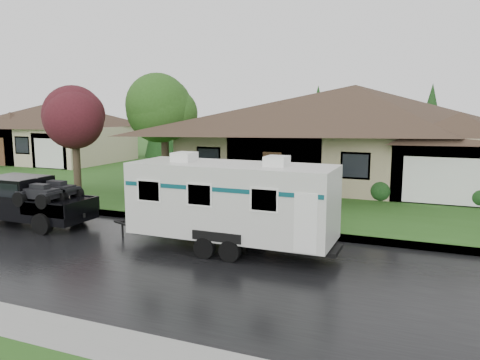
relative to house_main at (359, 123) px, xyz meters
The scene contains 11 objects.
ground 14.48m from the house_main, 99.41° to the right, with size 140.00×140.00×0.00m, color #29551A.
road 16.40m from the house_main, 98.24° to the right, with size 140.00×8.00×0.01m, color black.
curb 12.32m from the house_main, 101.19° to the right, with size 140.00×0.50×0.15m, color gray.
lawn 4.36m from the house_main, 153.11° to the left, with size 140.00×26.00×0.15m, color #29551A.
house_main is the anchor object (origin of this frame).
house_far 24.17m from the house_main, behind, with size 10.80×8.64×5.80m.
tree_left_green 10.92m from the house_main, 149.95° to the right, with size 3.59×3.59×5.94m.
tree_red 15.47m from the house_main, 148.32° to the right, with size 3.26×3.26×5.39m.
shrub_row 5.42m from the house_main, 93.69° to the right, with size 13.60×1.00×1.00m.
pickup_truck 17.78m from the house_main, 126.91° to the right, with size 5.52×2.10×1.84m.
travel_trailer 14.31m from the house_main, 97.15° to the right, with size 6.81×2.39×3.05m.
Camera 1 is at (6.27, -13.38, 4.48)m, focal length 35.00 mm.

